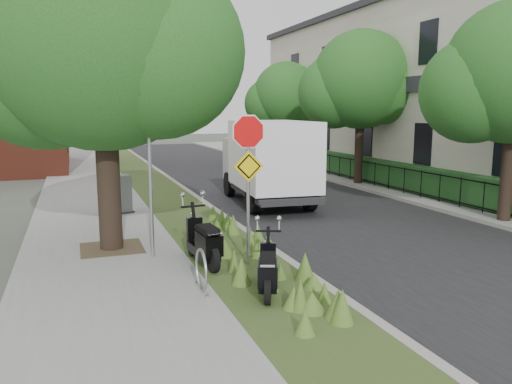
{
  "coord_description": "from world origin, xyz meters",
  "views": [
    {
      "loc": [
        -4.71,
        -8.9,
        3.29
      ],
      "look_at": [
        -0.54,
        2.48,
        1.3
      ],
      "focal_mm": 35.0,
      "sensor_mm": 36.0,
      "label": 1
    }
  ],
  "objects_px": {
    "scooter_far": "(268,275)",
    "utility_cabinet": "(117,195)",
    "sign_assembly": "(248,159)",
    "box_truck": "(268,158)",
    "scooter_near": "(205,246)"
  },
  "relations": [
    {
      "from": "sign_assembly",
      "to": "scooter_far",
      "type": "relative_size",
      "value": 2.11
    },
    {
      "from": "sign_assembly",
      "to": "scooter_far",
      "type": "height_order",
      "value": "sign_assembly"
    },
    {
      "from": "sign_assembly",
      "to": "scooter_far",
      "type": "distance_m",
      "value": 2.6
    },
    {
      "from": "scooter_near",
      "to": "box_truck",
      "type": "xyz_separation_m",
      "value": [
        3.96,
        6.54,
        1.09
      ]
    },
    {
      "from": "scooter_far",
      "to": "utility_cabinet",
      "type": "bearing_deg",
      "value": 102.64
    },
    {
      "from": "scooter_far",
      "to": "utility_cabinet",
      "type": "xyz_separation_m",
      "value": [
        -1.83,
        8.17,
        0.2
      ]
    },
    {
      "from": "box_truck",
      "to": "scooter_near",
      "type": "bearing_deg",
      "value": -121.16
    },
    {
      "from": "scooter_far",
      "to": "utility_cabinet",
      "type": "height_order",
      "value": "utility_cabinet"
    },
    {
      "from": "scooter_far",
      "to": "sign_assembly",
      "type": "bearing_deg",
      "value": 81.06
    },
    {
      "from": "utility_cabinet",
      "to": "sign_assembly",
      "type": "bearing_deg",
      "value": -71.52
    },
    {
      "from": "sign_assembly",
      "to": "scooter_near",
      "type": "distance_m",
      "value": 2.0
    },
    {
      "from": "box_truck",
      "to": "utility_cabinet",
      "type": "height_order",
      "value": "box_truck"
    },
    {
      "from": "utility_cabinet",
      "to": "scooter_near",
      "type": "bearing_deg",
      "value": -78.7
    },
    {
      "from": "scooter_near",
      "to": "box_truck",
      "type": "height_order",
      "value": "box_truck"
    },
    {
      "from": "scooter_far",
      "to": "scooter_near",
      "type": "bearing_deg",
      "value": 106.75
    }
  ]
}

